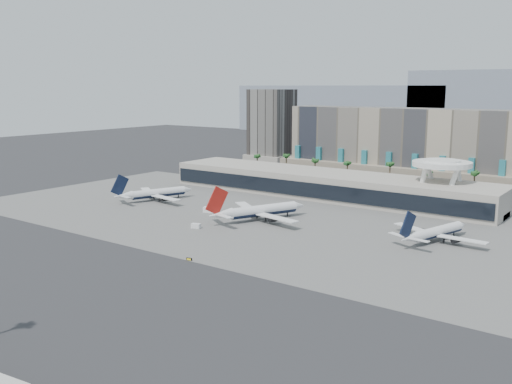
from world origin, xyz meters
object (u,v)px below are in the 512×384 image
Objects in this scene: airliner_left at (155,193)px; taxiway_sign at (189,259)px; service_vehicle_a at (209,210)px; airliner_right at (436,232)px; airliner_centre at (259,211)px; service_vehicle_b at (196,226)px.

airliner_left reaches higher than taxiway_sign.
service_vehicle_a is at bearing 13.76° from airliner_left.
airliner_right is 87.61m from taxiway_sign.
airliner_centre is at bearing -16.24° from service_vehicle_a.
service_vehicle_b is at bearing -140.73° from airliner_right.
airliner_centre reaches higher than airliner_right.
airliner_centre is 70.08m from airliner_right.
service_vehicle_b is (52.64, -29.14, -2.69)m from airliner_left.
service_vehicle_b is 41.78m from taxiway_sign.
service_vehicle_a is (38.18, -4.68, -2.41)m from airliner_left.
airliner_left reaches higher than service_vehicle_b.
airliner_centre is (64.62, -3.78, 0.43)m from airliner_left.
service_vehicle_a is at bearing -157.75° from airliner_right.
service_vehicle_a is 70.00m from taxiway_sign.
service_vehicle_b is at bearing -91.52° from airliner_centre.
airliner_left is 11.11× the size of service_vehicle_b.
taxiway_sign is (26.33, -32.43, -0.45)m from service_vehicle_b.
airliner_right reaches higher than taxiway_sign.
taxiway_sign is (78.97, -61.58, -3.14)m from airliner_left.
airliner_right is at bearing 39.60° from taxiway_sign.
airliner_centre reaches higher than airliner_left.
airliner_centre is at bearing 17.40° from airliner_left.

